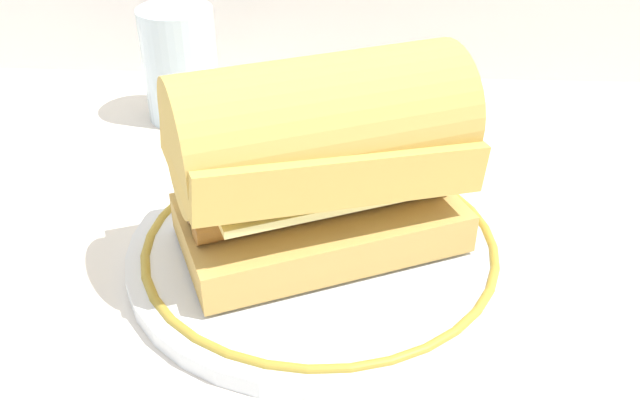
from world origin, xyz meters
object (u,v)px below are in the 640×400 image
Objects in this scene: butter_knife at (324,125)px; plate at (320,247)px; sausage_sandwich at (320,155)px; drinking_glass at (181,72)px.

plate is at bearing -87.73° from butter_knife.
sausage_sandwich reaches higher than plate.
butter_knife is (0.13, -0.02, -0.04)m from drinking_glass.
butter_knife is at bearing 92.27° from plate.
butter_knife is at bearing -9.18° from drinking_glass.
butter_knife is (-0.01, 0.19, -0.00)m from plate.
plate reaches higher than butter_knife.
sausage_sandwich is 1.31× the size of butter_knife.
plate is 0.07m from sausage_sandwich.
sausage_sandwich is 0.25m from drinking_glass.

